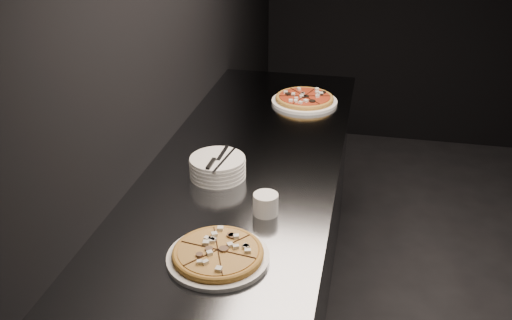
% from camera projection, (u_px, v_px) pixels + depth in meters
% --- Properties ---
extents(wall_left, '(0.02, 5.00, 2.80)m').
position_uv_depth(wall_left, '(140.00, 44.00, 2.05)').
color(wall_left, black).
rests_on(wall_left, floor).
extents(counter, '(0.74, 2.44, 0.92)m').
position_uv_depth(counter, '(243.00, 267.00, 2.41)').
color(counter, slate).
rests_on(counter, floor).
extents(pizza_mushroom, '(0.31, 0.31, 0.04)m').
position_uv_depth(pizza_mushroom, '(218.00, 254.00, 1.70)').
color(pizza_mushroom, white).
rests_on(pizza_mushroom, counter).
extents(pizza_tomato, '(0.34, 0.34, 0.04)m').
position_uv_depth(pizza_tomato, '(304.00, 99.00, 2.84)').
color(pizza_tomato, white).
rests_on(pizza_tomato, counter).
extents(plate_stack, '(0.21, 0.21, 0.08)m').
position_uv_depth(plate_stack, '(218.00, 167.00, 2.15)').
color(plate_stack, white).
rests_on(plate_stack, counter).
extents(cutlery, '(0.09, 0.22, 0.01)m').
position_uv_depth(cutlery, '(218.00, 159.00, 2.12)').
color(cutlery, silver).
rests_on(cutlery, plate_stack).
extents(ramekin, '(0.08, 0.08, 0.07)m').
position_uv_depth(ramekin, '(266.00, 203.00, 1.91)').
color(ramekin, white).
rests_on(ramekin, counter).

